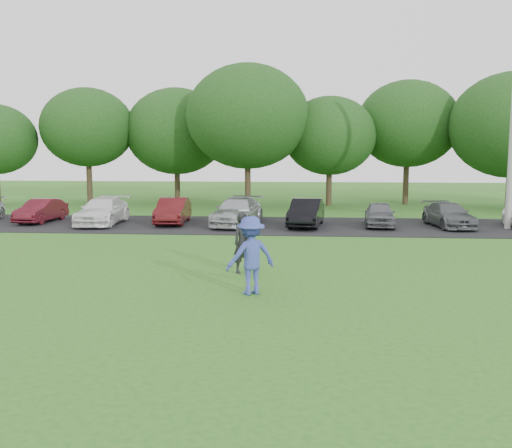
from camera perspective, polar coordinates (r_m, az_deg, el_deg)
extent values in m
plane|color=#29671D|center=(13.64, -1.22, -7.32)|extent=(100.00, 100.00, 0.00)
cube|color=black|center=(26.38, 1.70, -0.13)|extent=(32.00, 6.50, 0.03)
imported|color=#3B48A7|center=(13.73, -0.53, -3.16)|extent=(1.41, 1.20, 1.90)
cylinder|color=white|center=(13.59, -1.20, 1.36)|extent=(0.27, 0.27, 0.08)
imported|color=black|center=(16.12, -1.27, -1.89)|extent=(0.75, 0.71, 1.73)
cube|color=black|center=(15.89, -0.69, -1.10)|extent=(0.17, 0.16, 0.10)
imported|color=#53121C|center=(29.30, -20.69, 1.26)|extent=(1.41, 3.43, 1.10)
imported|color=white|center=(27.58, -15.09, 1.26)|extent=(1.84, 4.28, 1.23)
imported|color=#511115|center=(27.16, -8.31, 1.32)|extent=(1.48, 3.71, 1.20)
imported|color=#A7AAAE|center=(26.27, -1.88, 1.25)|extent=(2.34, 4.52, 1.25)
imported|color=black|center=(25.96, 5.04, 1.13)|extent=(1.78, 3.90, 1.24)
imported|color=slate|center=(26.47, 12.26, 0.98)|extent=(1.59, 3.37, 1.11)
imported|color=#525559|center=(27.10, 18.71, 0.86)|extent=(2.00, 3.88, 1.08)
cylinder|color=#38281C|center=(38.75, -16.31, 3.96)|extent=(0.36, 0.36, 2.70)
ellipsoid|color=#214C19|center=(38.72, -16.50, 9.25)|extent=(5.94, 5.94, 5.05)
cylinder|color=#38281C|center=(38.51, -7.86, 3.80)|extent=(0.36, 0.36, 2.20)
ellipsoid|color=#214C19|center=(38.46, -7.96, 9.16)|extent=(6.68, 6.68, 5.68)
cylinder|color=#38281C|center=(34.95, -0.83, 3.92)|extent=(0.36, 0.36, 2.70)
ellipsoid|color=#214C19|center=(34.94, -0.84, 10.70)|extent=(7.42, 7.42, 6.31)
cylinder|color=#38281C|center=(36.23, 7.30, 3.58)|extent=(0.36, 0.36, 2.20)
ellipsoid|color=#214C19|center=(36.17, 7.38, 8.74)|extent=(5.76, 5.76, 4.90)
cylinder|color=#38281C|center=(38.16, 14.75, 3.97)|extent=(0.36, 0.36, 2.70)
ellipsoid|color=#214C19|center=(38.14, 14.94, 9.65)|extent=(6.50, 6.50, 5.53)
cylinder|color=#38281C|center=(36.85, 23.96, 3.07)|extent=(0.36, 0.36, 2.20)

